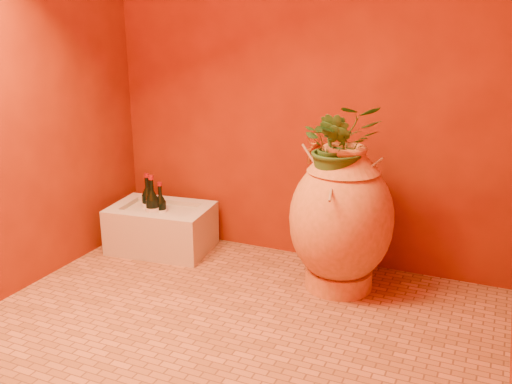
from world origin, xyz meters
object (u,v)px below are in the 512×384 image
at_px(amphora, 341,219).
at_px(stone_basin, 162,229).
at_px(wine_bottle_b, 153,209).
at_px(wine_bottle_a, 148,205).
at_px(wall_tap, 313,146).
at_px(wine_bottle_c, 161,211).

height_order(amphora, stone_basin, amphora).
xyz_separation_m(stone_basin, wine_bottle_b, (-0.02, -0.05, 0.15)).
height_order(stone_basin, wine_bottle_a, wine_bottle_a).
relative_size(wine_bottle_a, wine_bottle_b, 0.94).
xyz_separation_m(amphora, wall_tap, (-0.26, 0.27, 0.32)).
height_order(amphora, wine_bottle_a, amphora).
relative_size(amphora, stone_basin, 1.21).
distance_m(wine_bottle_a, wine_bottle_b, 0.13).
distance_m(wine_bottle_a, wine_bottle_c, 0.14).
relative_size(wine_bottle_a, wall_tap, 1.97).
distance_m(wine_bottle_b, wall_tap, 1.09).
relative_size(wine_bottle_b, wine_bottle_c, 1.17).
bearing_deg(amphora, wall_tap, 134.54).
height_order(wine_bottle_b, wall_tap, wall_tap).
height_order(stone_basin, wall_tap, wall_tap).
distance_m(amphora, wine_bottle_c, 1.20).
bearing_deg(wine_bottle_b, wall_tap, 15.25).
bearing_deg(wine_bottle_c, amphora, -2.08).
bearing_deg(amphora, wine_bottle_b, 179.87).
bearing_deg(stone_basin, wine_bottle_c, -49.36).
relative_size(amphora, wall_tap, 4.87).
bearing_deg(wall_tap, amphora, -45.46).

